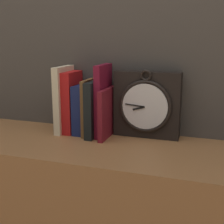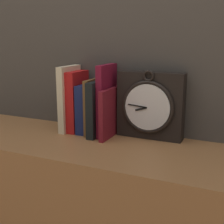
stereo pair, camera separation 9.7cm
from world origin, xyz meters
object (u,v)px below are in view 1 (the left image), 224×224
object	(u,v)px
clock	(147,105)
book_slot6_maroon	(108,113)
book_slot1_red	(72,102)
book_slot5_maroon	(103,101)
book_slot3_brown	(90,107)
book_slot2_navy	(83,109)
book_slot4_black	(95,108)
book_slot0_cream	(64,99)

from	to	relation	value
clock	book_slot6_maroon	bearing A→B (deg)	-160.67
book_slot1_red	book_slot5_maroon	size ratio (longest dim) A/B	0.88
clock	book_slot3_brown	size ratio (longest dim) A/B	1.20
book_slot1_red	book_slot2_navy	distance (m)	0.05
book_slot1_red	book_slot4_black	distance (m)	0.10
book_slot2_navy	book_slot0_cream	bearing A→B (deg)	-174.73
book_slot6_maroon	book_slot5_maroon	bearing A→B (deg)	146.16
book_slot5_maroon	book_slot6_maroon	bearing A→B (deg)	-33.84
book_slot4_black	book_slot6_maroon	size ratio (longest dim) A/B	1.14
book_slot2_navy	book_slot3_brown	size ratio (longest dim) A/B	0.89
clock	book_slot6_maroon	distance (m)	0.14
clock	book_slot3_brown	world-z (taller)	clock
book_slot0_cream	book_slot3_brown	bearing A→B (deg)	0.44
clock	book_slot4_black	size ratio (longest dim) A/B	1.23
book_slot0_cream	book_slot6_maroon	distance (m)	0.18
book_slot2_navy	clock	bearing A→B (deg)	6.39
book_slot2_navy	book_slot4_black	bearing A→B (deg)	-15.07
book_slot1_red	book_slot2_navy	size ratio (longest dim) A/B	1.26
book_slot3_brown	book_slot0_cream	bearing A→B (deg)	-179.56
book_slot4_black	book_slot5_maroon	size ratio (longest dim) A/B	0.77
book_slot3_brown	book_slot4_black	distance (m)	0.03
book_slot0_cream	book_slot1_red	bearing A→B (deg)	12.60
book_slot4_black	book_slot6_maroon	xyz separation A→B (m)	(0.05, -0.00, -0.01)
book_slot6_maroon	book_slot0_cream	bearing A→B (deg)	175.82
book_slot2_navy	book_slot3_brown	xyz separation A→B (m)	(0.03, -0.01, 0.01)
clock	book_slot0_cream	xyz separation A→B (m)	(-0.30, -0.03, 0.01)
book_slot3_brown	book_slot1_red	bearing A→B (deg)	175.25
clock	book_slot5_maroon	size ratio (longest dim) A/B	0.95
book_slot3_brown	clock	bearing A→B (deg)	8.91
book_slot5_maroon	book_slot1_red	bearing A→B (deg)	177.53
book_slot1_red	book_slot2_navy	xyz separation A→B (m)	(0.04, -0.00, -0.02)
book_slot2_navy	book_slot6_maroon	world-z (taller)	book_slot2_navy
book_slot4_black	book_slot6_maroon	distance (m)	0.05
book_slot0_cream	book_slot1_red	xyz separation A→B (m)	(0.03, 0.01, -0.01)
book_slot1_red	book_slot3_brown	world-z (taller)	book_slot1_red
book_slot0_cream	book_slot5_maroon	size ratio (longest dim) A/B	0.96
book_slot2_navy	book_slot5_maroon	size ratio (longest dim) A/B	0.70
clock	book_slot5_maroon	xyz separation A→B (m)	(-0.15, -0.03, 0.01)
clock	book_slot0_cream	bearing A→B (deg)	-173.87
book_slot1_red	book_slot5_maroon	distance (m)	0.12
book_slot0_cream	book_slot4_black	world-z (taller)	book_slot0_cream
book_slot2_navy	book_slot6_maroon	size ratio (longest dim) A/B	1.03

